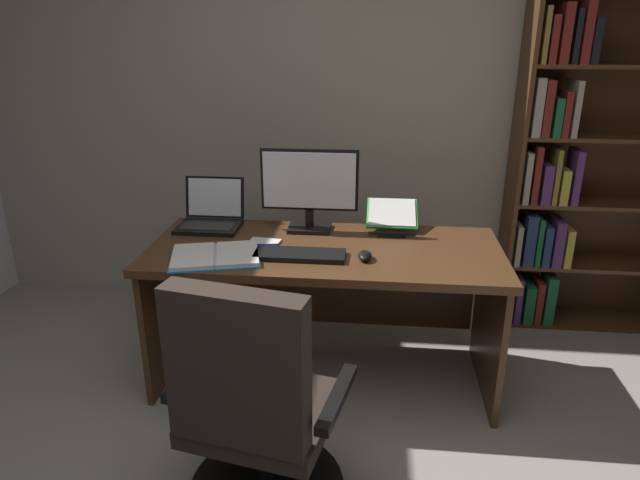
% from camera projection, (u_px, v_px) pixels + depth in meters
% --- Properties ---
extents(wall_back, '(5.34, 0.12, 2.89)m').
position_uv_depth(wall_back, '(349.00, 77.00, 3.38)').
color(wall_back, '#A89E8E').
rests_on(wall_back, ground).
extents(desk, '(1.70, 0.74, 0.73)m').
position_uv_depth(desk, '(326.00, 277.00, 2.85)').
color(desk, '#4C2D19').
rests_on(desk, ground).
extents(bookshelf, '(1.00, 0.30, 1.93)m').
position_uv_depth(bookshelf, '(579.00, 173.00, 3.22)').
color(bookshelf, '#4C2D19').
rests_on(bookshelf, ground).
extents(office_chair, '(0.67, 0.60, 0.97)m').
position_uv_depth(office_chair, '(255.00, 420.00, 1.99)').
color(office_chair, black).
rests_on(office_chair, ground).
extents(monitor, '(0.50, 0.16, 0.43)m').
position_uv_depth(monitor, '(309.00, 190.00, 2.87)').
color(monitor, black).
rests_on(monitor, desk).
extents(laptop, '(0.32, 0.29, 0.24)m').
position_uv_depth(laptop, '(211.00, 217.00, 2.98)').
color(laptop, black).
rests_on(laptop, desk).
extents(keyboard, '(0.42, 0.15, 0.02)m').
position_uv_depth(keyboard, '(300.00, 255.00, 2.58)').
color(keyboard, black).
rests_on(keyboard, desk).
extents(computer_mouse, '(0.06, 0.10, 0.04)m').
position_uv_depth(computer_mouse, '(365.00, 256.00, 2.55)').
color(computer_mouse, black).
rests_on(computer_mouse, desk).
extents(reading_stand_with_book, '(0.26, 0.27, 0.13)m').
position_uv_depth(reading_stand_with_book, '(392.00, 217.00, 2.93)').
color(reading_stand_with_book, black).
rests_on(reading_stand_with_book, desk).
extents(open_binder, '(0.47, 0.40, 0.02)m').
position_uv_depth(open_binder, '(215.00, 256.00, 2.57)').
color(open_binder, '#2D84C6').
rests_on(open_binder, desk).
extents(notepad, '(0.18, 0.23, 0.01)m').
position_uv_depth(notepad, '(261.00, 246.00, 2.70)').
color(notepad, silver).
rests_on(notepad, desk).
extents(pen, '(0.14, 0.03, 0.01)m').
position_uv_depth(pen, '(265.00, 245.00, 2.70)').
color(pen, navy).
rests_on(pen, notepad).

